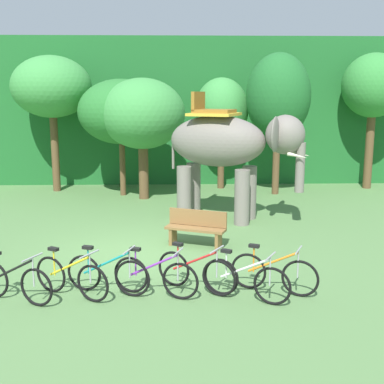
{
  "coord_description": "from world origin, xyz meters",
  "views": [
    {
      "loc": [
        1.04,
        -11.21,
        3.75
      ],
      "look_at": [
        1.4,
        1.0,
        1.3
      ],
      "focal_mm": 46.45,
      "sensor_mm": 36.0,
      "label": 1
    }
  ],
  "objects": [
    {
      "name": "foliage_hedge",
      "position": [
        0.0,
        12.12,
        2.98
      ],
      "size": [
        36.0,
        6.0,
        5.96
      ],
      "primitive_type": "cube",
      "color": "#1E6028",
      "rests_on": "ground"
    },
    {
      "name": "tree_left",
      "position": [
        -3.65,
        7.89,
        3.94
      ],
      "size": [
        2.98,
        2.98,
        5.12
      ],
      "color": "brown",
      "rests_on": "ground"
    },
    {
      "name": "elephant",
      "position": [
        2.53,
        3.24,
        2.2
      ],
      "size": [
        4.18,
        2.94,
        3.78
      ],
      "color": "slate",
      "rests_on": "ground"
    },
    {
      "name": "bike_orange",
      "position": [
        2.86,
        -2.32,
        0.39
      ],
      "size": [
        1.57,
        0.82,
        0.92
      ],
      "color": "black",
      "rests_on": "ground"
    },
    {
      "name": "bike_red",
      "position": [
        1.38,
        -2.21,
        0.39
      ],
      "size": [
        1.48,
        0.95,
        0.92
      ],
      "color": "black",
      "rests_on": "ground"
    },
    {
      "name": "tree_center_right",
      "position": [
        -0.17,
        6.35,
        3.01
      ],
      "size": [
        2.99,
        2.99,
        4.26
      ],
      "color": "brown",
      "rests_on": "ground"
    },
    {
      "name": "bike_white",
      "position": [
        2.28,
        -2.65,
        0.39
      ],
      "size": [
        1.52,
        0.89,
        0.92
      ],
      "color": "black",
      "rests_on": "ground"
    },
    {
      "name": "tree_center",
      "position": [
        4.72,
        7.05,
        3.59
      ],
      "size": [
        2.34,
        2.34,
        5.17
      ],
      "color": "brown",
      "rests_on": "ground"
    },
    {
      "name": "tree_right",
      "position": [
        8.61,
        8.08,
        3.97
      ],
      "size": [
        2.41,
        2.41,
        5.25
      ],
      "color": "brown",
      "rests_on": "ground"
    },
    {
      "name": "bike_black",
      "position": [
        -1.94,
        -2.61,
        0.39
      ],
      "size": [
        1.57,
        0.81,
        0.92
      ],
      "color": "black",
      "rests_on": "ground"
    },
    {
      "name": "ground_plane",
      "position": [
        0.0,
        0.0,
        0.0
      ],
      "size": [
        80.0,
        80.0,
        0.0
      ],
      "primitive_type": "plane",
      "color": "#567F47"
    },
    {
      "name": "tree_far_right",
      "position": [
        2.77,
        8.26,
        3.06
      ],
      "size": [
        2.1,
        2.1,
        4.33
      ],
      "color": "brown",
      "rests_on": "ground"
    },
    {
      "name": "bike_purple",
      "position": [
        0.61,
        -2.42,
        0.39
      ],
      "size": [
        1.62,
        0.73,
        0.92
      ],
      "color": "black",
      "rests_on": "ground"
    },
    {
      "name": "wooden_bench",
      "position": [
        1.5,
        0.67,
        0.48
      ],
      "size": [
        1.54,
        0.94,
        0.89
      ],
      "color": "brown",
      "rests_on": "ground"
    },
    {
      "name": "bike_teal",
      "position": [
        -0.29,
        -2.28,
        0.39
      ],
      "size": [
        1.64,
        0.69,
        0.92
      ],
      "color": "black",
      "rests_on": "ground"
    },
    {
      "name": "bike_yellow",
      "position": [
        -0.95,
        -2.43,
        0.39
      ],
      "size": [
        1.52,
        0.89,
        0.92
      ],
      "color": "black",
      "rests_on": "ground"
    },
    {
      "name": "tree_center_left",
      "position": [
        -0.98,
        6.99,
        3.07
      ],
      "size": [
        3.1,
        3.1,
        4.24
      ],
      "color": "brown",
      "rests_on": "ground"
    }
  ]
}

